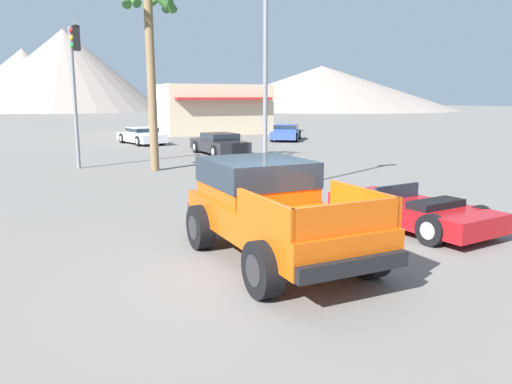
% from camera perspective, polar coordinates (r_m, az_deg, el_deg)
% --- Properties ---
extents(ground_plane, '(320.00, 320.00, 0.00)m').
position_cam_1_polar(ground_plane, '(9.11, 2.46, -8.92)').
color(ground_plane, slate).
extents(orange_pickup_truck, '(2.50, 4.92, 1.85)m').
position_cam_1_polar(orange_pickup_truck, '(9.60, 1.52, -1.34)').
color(orange_pickup_truck, '#CC4C0C').
rests_on(orange_pickup_truck, ground_plane).
extents(red_convertible_car, '(2.28, 4.25, 0.98)m').
position_cam_1_polar(red_convertible_car, '(12.44, 17.33, -2.07)').
color(red_convertible_car, '#B21419').
rests_on(red_convertible_car, ground_plane).
extents(parked_car_white, '(2.65, 4.76, 1.11)m').
position_cam_1_polar(parked_car_white, '(34.58, -12.92, 6.32)').
color(parked_car_white, white).
rests_on(parked_car_white, ground_plane).
extents(parked_car_dark, '(2.11, 4.52, 1.17)m').
position_cam_1_polar(parked_car_dark, '(27.50, -4.21, 5.56)').
color(parked_car_dark, '#232328').
rests_on(parked_car_dark, ground_plane).
extents(parked_car_blue, '(3.95, 4.71, 1.16)m').
position_cam_1_polar(parked_car_blue, '(36.89, 3.44, 6.86)').
color(parked_car_blue, '#334C9E').
rests_on(parked_car_blue, ground_plane).
extents(traffic_light_main, '(0.38, 3.12, 6.01)m').
position_cam_1_polar(traffic_light_main, '(22.09, -20.02, 12.88)').
color(traffic_light_main, slate).
rests_on(traffic_light_main, ground_plane).
extents(street_lamp_post, '(0.90, 0.24, 7.43)m').
position_cam_1_polar(street_lamp_post, '(16.16, 1.08, 15.76)').
color(street_lamp_post, slate).
rests_on(street_lamp_post, ground_plane).
extents(palm_tree_tall, '(2.59, 2.52, 7.76)m').
position_cam_1_polar(palm_tree_tall, '(21.84, -11.91, 17.71)').
color(palm_tree_tall, brown).
rests_on(palm_tree_tall, ground_plane).
extents(storefront_building, '(9.16, 8.62, 4.18)m').
position_cam_1_polar(storefront_building, '(45.49, -5.44, 9.44)').
color(storefront_building, beige).
rests_on(storefront_building, ground_plane).
extents(distant_mountain_range, '(191.18, 77.88, 19.90)m').
position_cam_1_polar(distant_mountain_range, '(119.43, -25.93, 12.20)').
color(distant_mountain_range, gray).
rests_on(distant_mountain_range, ground_plane).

